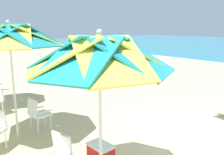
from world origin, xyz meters
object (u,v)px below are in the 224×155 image
at_px(beach_umbrella_0, 100,56).
at_px(plastic_chair_2, 38,113).
at_px(cooler_box, 101,154).
at_px(beach_umbrella_1, 9,36).

height_order(beach_umbrella_0, plastic_chair_2, beach_umbrella_0).
height_order(plastic_chair_2, cooler_box, plastic_chair_2).
bearing_deg(plastic_chair_2, beach_umbrella_1, -81.45).
distance_m(plastic_chair_2, cooler_box, 2.18).
xyz_separation_m(plastic_chair_2, cooler_box, (2.14, 0.26, -0.30)).
height_order(beach_umbrella_1, cooler_box, beach_umbrella_1).
bearing_deg(cooler_box, beach_umbrella_1, -158.44).
distance_m(beach_umbrella_1, plastic_chair_2, 1.97).
distance_m(beach_umbrella_0, plastic_chair_2, 3.25).
bearing_deg(plastic_chair_2, beach_umbrella_0, -4.93).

